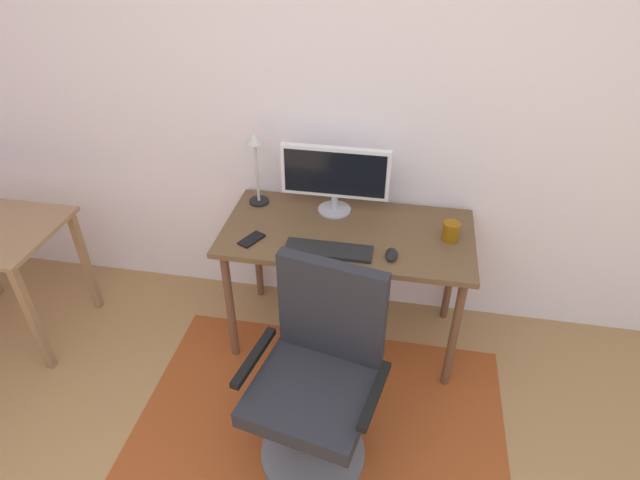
{
  "coord_description": "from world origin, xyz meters",
  "views": [
    {
      "loc": [
        0.33,
        -0.44,
        2.26
      ],
      "look_at": [
        -0.03,
        1.56,
        0.84
      ],
      "focal_mm": 29.49,
      "sensor_mm": 36.0,
      "label": 1
    }
  ],
  "objects_px": {
    "coffee_cup": "(451,231)",
    "desk_lamp": "(256,159)",
    "office_chair": "(318,386)",
    "desk": "(347,243)",
    "monitor": "(335,175)",
    "keyboard": "(329,250)",
    "cell_phone": "(252,239)",
    "computer_mouse": "(391,255)"
  },
  "relations": [
    {
      "from": "coffee_cup",
      "to": "desk_lamp",
      "type": "distance_m",
      "value": 1.09
    },
    {
      "from": "office_chair",
      "to": "desk",
      "type": "bearing_deg",
      "value": 100.33
    },
    {
      "from": "desk",
      "to": "monitor",
      "type": "bearing_deg",
      "value": 118.34
    },
    {
      "from": "desk",
      "to": "coffee_cup",
      "type": "height_order",
      "value": "coffee_cup"
    },
    {
      "from": "keyboard",
      "to": "office_chair",
      "type": "relative_size",
      "value": 0.43
    },
    {
      "from": "keyboard",
      "to": "cell_phone",
      "type": "distance_m",
      "value": 0.4
    },
    {
      "from": "cell_phone",
      "to": "desk_lamp",
      "type": "distance_m",
      "value": 0.46
    },
    {
      "from": "office_chair",
      "to": "cell_phone",
      "type": "bearing_deg",
      "value": 138.75
    },
    {
      "from": "coffee_cup",
      "to": "cell_phone",
      "type": "relative_size",
      "value": 0.69
    },
    {
      "from": "monitor",
      "to": "keyboard",
      "type": "bearing_deg",
      "value": -85.17
    },
    {
      "from": "desk",
      "to": "keyboard",
      "type": "bearing_deg",
      "value": -108.41
    },
    {
      "from": "desk",
      "to": "computer_mouse",
      "type": "xyz_separation_m",
      "value": [
        0.24,
        -0.19,
        0.1
      ]
    },
    {
      "from": "desk",
      "to": "coffee_cup",
      "type": "relative_size",
      "value": 13.52
    },
    {
      "from": "computer_mouse",
      "to": "coffee_cup",
      "type": "relative_size",
      "value": 1.08
    },
    {
      "from": "coffee_cup",
      "to": "cell_phone",
      "type": "bearing_deg",
      "value": -169.03
    },
    {
      "from": "desk",
      "to": "desk_lamp",
      "type": "bearing_deg",
      "value": 159.96
    },
    {
      "from": "computer_mouse",
      "to": "cell_phone",
      "type": "relative_size",
      "value": 0.74
    },
    {
      "from": "cell_phone",
      "to": "desk_lamp",
      "type": "bearing_deg",
      "value": 126.79
    },
    {
      "from": "coffee_cup",
      "to": "office_chair",
      "type": "xyz_separation_m",
      "value": [
        -0.53,
        -0.78,
        -0.36
      ]
    },
    {
      "from": "desk",
      "to": "cell_phone",
      "type": "distance_m",
      "value": 0.5
    },
    {
      "from": "computer_mouse",
      "to": "coffee_cup",
      "type": "height_order",
      "value": "coffee_cup"
    },
    {
      "from": "cell_phone",
      "to": "office_chair",
      "type": "distance_m",
      "value": 0.81
    },
    {
      "from": "coffee_cup",
      "to": "office_chair",
      "type": "height_order",
      "value": "office_chair"
    },
    {
      "from": "monitor",
      "to": "keyboard",
      "type": "relative_size",
      "value": 1.34
    },
    {
      "from": "desk",
      "to": "monitor",
      "type": "distance_m",
      "value": 0.37
    },
    {
      "from": "monitor",
      "to": "computer_mouse",
      "type": "height_order",
      "value": "monitor"
    },
    {
      "from": "computer_mouse",
      "to": "office_chair",
      "type": "relative_size",
      "value": 0.1
    },
    {
      "from": "cell_phone",
      "to": "desk_lamp",
      "type": "xyz_separation_m",
      "value": [
        -0.06,
        0.37,
        0.27
      ]
    },
    {
      "from": "coffee_cup",
      "to": "computer_mouse",
      "type": "bearing_deg",
      "value": -143.34
    },
    {
      "from": "office_chair",
      "to": "desk_lamp",
      "type": "bearing_deg",
      "value": 129.7
    },
    {
      "from": "monitor",
      "to": "coffee_cup",
      "type": "xyz_separation_m",
      "value": [
        0.62,
        -0.17,
        -0.17
      ]
    },
    {
      "from": "desk",
      "to": "keyboard",
      "type": "xyz_separation_m",
      "value": [
        -0.07,
        -0.2,
        0.09
      ]
    },
    {
      "from": "desk",
      "to": "coffee_cup",
      "type": "distance_m",
      "value": 0.54
    },
    {
      "from": "cell_phone",
      "to": "office_chair",
      "type": "height_order",
      "value": "office_chair"
    },
    {
      "from": "computer_mouse",
      "to": "desk_lamp",
      "type": "height_order",
      "value": "desk_lamp"
    },
    {
      "from": "keyboard",
      "to": "cell_phone",
      "type": "bearing_deg",
      "value": 176.22
    },
    {
      "from": "coffee_cup",
      "to": "desk_lamp",
      "type": "bearing_deg",
      "value": 170.5
    },
    {
      "from": "keyboard",
      "to": "desk_lamp",
      "type": "xyz_separation_m",
      "value": [
        -0.46,
        0.39,
        0.26
      ]
    },
    {
      "from": "keyboard",
      "to": "desk_lamp",
      "type": "distance_m",
      "value": 0.66
    },
    {
      "from": "monitor",
      "to": "computer_mouse",
      "type": "distance_m",
      "value": 0.54
    },
    {
      "from": "keyboard",
      "to": "office_chair",
      "type": "distance_m",
      "value": 0.65
    },
    {
      "from": "desk_lamp",
      "to": "desk",
      "type": "bearing_deg",
      "value": -20.04
    }
  ]
}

